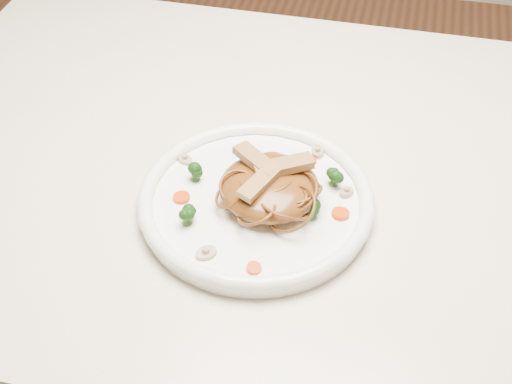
# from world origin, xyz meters

# --- Properties ---
(table) EXTENTS (1.20, 0.80, 0.75)m
(table) POSITION_xyz_m (0.00, 0.00, 0.65)
(table) COLOR #F1E7CD
(table) RESTS_ON ground
(plate) EXTENTS (0.33, 0.33, 0.02)m
(plate) POSITION_xyz_m (-0.03, -0.09, 0.76)
(plate) COLOR white
(plate) RESTS_ON table
(noodle_mound) EXTENTS (0.14, 0.14, 0.04)m
(noodle_mound) POSITION_xyz_m (-0.01, -0.09, 0.79)
(noodle_mound) COLOR brown
(noodle_mound) RESTS_ON plate
(chicken_a) EXTENTS (0.08, 0.06, 0.01)m
(chicken_a) POSITION_xyz_m (0.00, -0.07, 0.81)
(chicken_a) COLOR #9F784B
(chicken_a) RESTS_ON noodle_mound
(chicken_b) EXTENTS (0.07, 0.06, 0.01)m
(chicken_b) POSITION_xyz_m (-0.03, -0.07, 0.81)
(chicken_b) COLOR #9F784B
(chicken_b) RESTS_ON noodle_mound
(chicken_c) EXTENTS (0.05, 0.07, 0.01)m
(chicken_c) POSITION_xyz_m (-0.02, -0.11, 0.81)
(chicken_c) COLOR #9F784B
(chicken_c) RESTS_ON noodle_mound
(broccoli_0) EXTENTS (0.03, 0.03, 0.03)m
(broccoli_0) POSITION_xyz_m (0.06, -0.04, 0.78)
(broccoli_0) COLOR #0C360B
(broccoli_0) RESTS_ON plate
(broccoli_1) EXTENTS (0.03, 0.03, 0.03)m
(broccoli_1) POSITION_xyz_m (-0.12, -0.07, 0.78)
(broccoli_1) COLOR #0C360B
(broccoli_1) RESTS_ON plate
(broccoli_2) EXTENTS (0.03, 0.03, 0.03)m
(broccoli_2) POSITION_xyz_m (-0.10, -0.15, 0.78)
(broccoli_2) COLOR #0C360B
(broccoli_2) RESTS_ON plate
(broccoli_3) EXTENTS (0.02, 0.02, 0.03)m
(broccoli_3) POSITION_xyz_m (0.04, -0.11, 0.78)
(broccoli_3) COLOR #0C360B
(broccoli_3) RESTS_ON plate
(carrot_0) EXTENTS (0.02, 0.02, 0.00)m
(carrot_0) POSITION_xyz_m (0.02, -0.01, 0.77)
(carrot_0) COLOR #E24308
(carrot_0) RESTS_ON plate
(carrot_1) EXTENTS (0.03, 0.03, 0.00)m
(carrot_1) POSITION_xyz_m (-0.12, -0.11, 0.77)
(carrot_1) COLOR #E24308
(carrot_1) RESTS_ON plate
(carrot_2) EXTENTS (0.03, 0.03, 0.00)m
(carrot_2) POSITION_xyz_m (0.08, -0.10, 0.77)
(carrot_2) COLOR #E24308
(carrot_2) RESTS_ON plate
(carrot_3) EXTENTS (0.02, 0.02, 0.00)m
(carrot_3) POSITION_xyz_m (-0.06, -0.02, 0.77)
(carrot_3) COLOR #E24308
(carrot_3) RESTS_ON plate
(carrot_4) EXTENTS (0.02, 0.02, 0.00)m
(carrot_4) POSITION_xyz_m (-0.01, -0.21, 0.77)
(carrot_4) COLOR #E24308
(carrot_4) RESTS_ON plate
(mushroom_0) EXTENTS (0.04, 0.04, 0.01)m
(mushroom_0) POSITION_xyz_m (-0.07, -0.20, 0.77)
(mushroom_0) COLOR #C0B390
(mushroom_0) RESTS_ON plate
(mushroom_1) EXTENTS (0.03, 0.03, 0.01)m
(mushroom_1) POSITION_xyz_m (0.08, -0.06, 0.77)
(mushroom_1) COLOR #C0B390
(mushroom_1) RESTS_ON plate
(mushroom_2) EXTENTS (0.03, 0.03, 0.01)m
(mushroom_2) POSITION_xyz_m (-0.14, -0.04, 0.77)
(mushroom_2) COLOR #C0B390
(mushroom_2) RESTS_ON plate
(mushroom_3) EXTENTS (0.03, 0.03, 0.01)m
(mushroom_3) POSITION_xyz_m (0.03, 0.01, 0.77)
(mushroom_3) COLOR #C0B390
(mushroom_3) RESTS_ON plate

